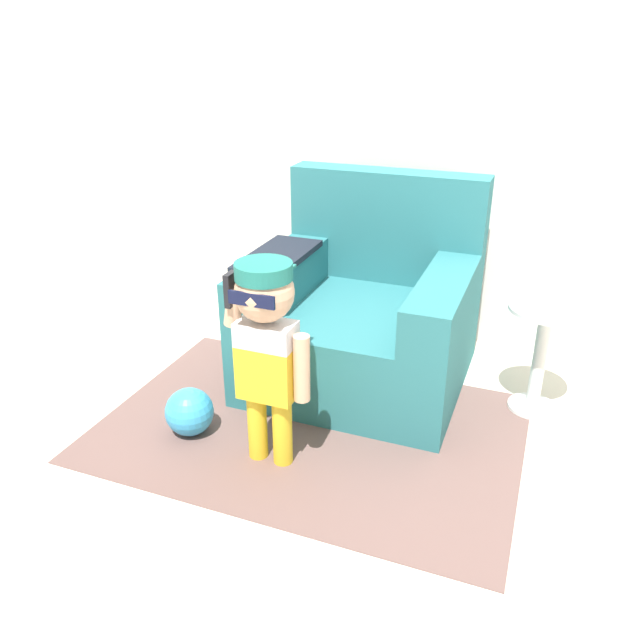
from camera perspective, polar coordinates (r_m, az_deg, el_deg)
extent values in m
plane|color=beige|center=(3.23, 8.06, -5.58)|extent=(10.00, 10.00, 0.00)
cube|color=silver|center=(3.42, 12.05, 18.92)|extent=(10.00, 0.05, 2.60)
cube|color=#286B70|center=(3.14, 3.75, -2.05)|extent=(1.02, 0.99, 0.41)
cube|color=#286B70|center=(3.32, 6.14, 8.56)|extent=(1.02, 0.18, 0.58)
cube|color=#286B70|center=(3.07, -3.79, 3.70)|extent=(0.21, 0.81, 0.21)
cube|color=#286B70|center=(2.85, 11.12, 1.54)|extent=(0.21, 0.81, 0.21)
cube|color=black|center=(3.03, -3.85, 5.86)|extent=(0.25, 0.54, 0.03)
cylinder|color=gold|center=(2.61, -5.75, -9.53)|extent=(0.08, 0.08, 0.31)
cylinder|color=gold|center=(2.57, -3.46, -10.07)|extent=(0.08, 0.08, 0.31)
cube|color=gold|center=(2.45, -4.82, -4.66)|extent=(0.23, 0.13, 0.23)
cube|color=silver|center=(2.37, -4.96, -1.27)|extent=(0.23, 0.13, 0.10)
sphere|color=tan|center=(2.30, -5.11, 2.52)|extent=(0.23, 0.23, 0.23)
cylinder|color=#1E7066|center=(2.27, -5.19, 4.49)|extent=(0.21, 0.21, 0.06)
cube|color=#1E7066|center=(2.37, -4.09, 4.78)|extent=(0.13, 0.10, 0.01)
cube|color=#0F1433|center=(2.21, -6.29, 1.84)|extent=(0.18, 0.01, 0.05)
cylinder|color=tan|center=(2.37, -1.69, -4.45)|extent=(0.06, 0.06, 0.27)
cylinder|color=tan|center=(2.39, -7.88, 1.24)|extent=(0.09, 0.06, 0.16)
cube|color=black|center=(2.35, -8.16, 2.79)|extent=(0.02, 0.07, 0.13)
cylinder|color=white|center=(3.14, 18.77, -7.49)|extent=(0.22, 0.22, 0.02)
cylinder|color=white|center=(3.03, 19.39, -3.58)|extent=(0.06, 0.06, 0.51)
cylinder|color=white|center=(2.92, 20.11, 0.97)|extent=(0.34, 0.34, 0.02)
cube|color=brown|center=(2.85, -0.91, -9.79)|extent=(1.84, 1.25, 0.01)
sphere|color=#3399D1|center=(2.82, -11.85, -8.21)|extent=(0.21, 0.21, 0.21)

